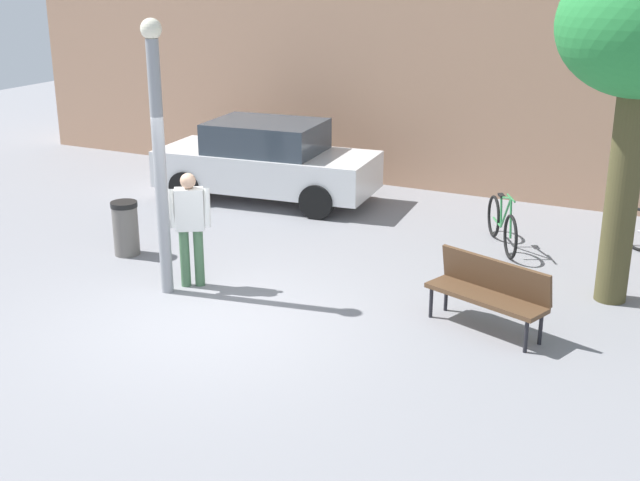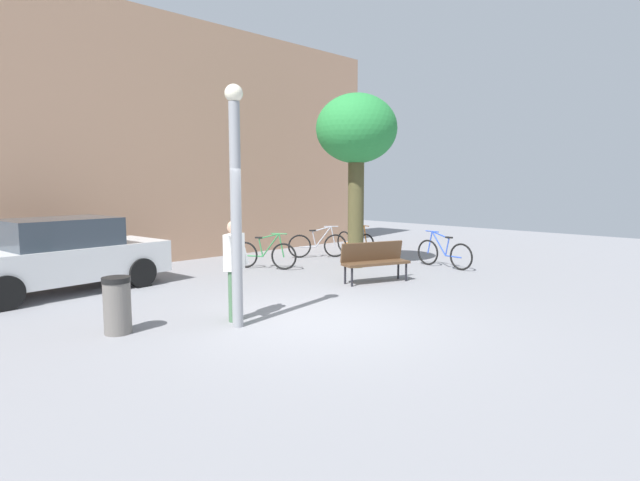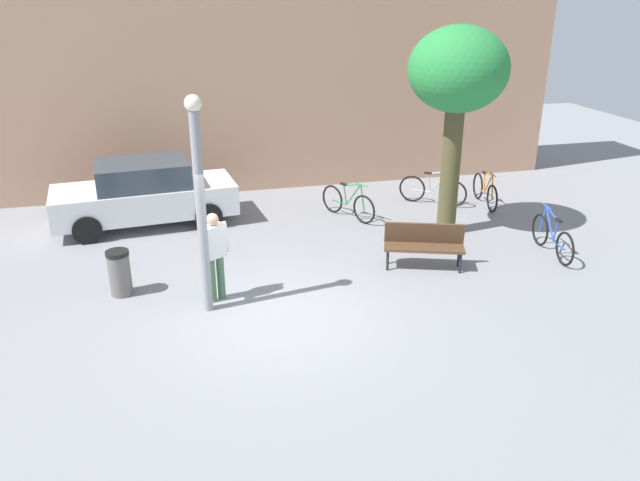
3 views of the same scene
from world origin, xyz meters
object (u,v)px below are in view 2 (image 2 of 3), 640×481
object	(u,v)px
park_bench	(374,259)
bicycle_blue	(444,253)
plaza_tree	(356,134)
lamppost	(236,196)
bicycle_green	(265,255)
person_by_lamppost	(235,263)
bicycle_silver	(318,245)
parked_car_white	(61,255)
bicycle_orange	(355,243)
trash_bin	(117,305)

from	to	relation	value
park_bench	bicycle_blue	size ratio (longest dim) A/B	0.92
park_bench	plaza_tree	size ratio (longest dim) A/B	0.36
lamppost	bicycle_green	size ratio (longest dim) A/B	2.34
lamppost	person_by_lamppost	size ratio (longest dim) A/B	2.26
bicycle_silver	parked_car_white	world-z (taller)	parked_car_white
lamppost	plaza_tree	bearing A→B (deg)	23.65
park_bench	bicycle_orange	distance (m)	4.50
bicycle_green	trash_bin	xyz separation A→B (m)	(-5.26, -3.01, 0.06)
bicycle_orange	trash_bin	world-z (taller)	bicycle_orange
person_by_lamppost	bicycle_green	world-z (taller)	person_by_lamppost
person_by_lamppost	parked_car_white	world-z (taller)	person_by_lamppost
trash_bin	plaza_tree	bearing A→B (deg)	11.80
bicycle_silver	bicycle_green	xyz separation A→B (m)	(-2.45, -0.48, -0.00)
person_by_lamppost	bicycle_green	distance (m)	5.12
person_by_lamppost	parked_car_white	size ratio (longest dim) A/B	0.38
bicycle_orange	plaza_tree	bearing A→B (deg)	-138.72
person_by_lamppost	bicycle_orange	xyz separation A→B (m)	(7.29, 3.73, -0.58)
plaza_tree	bicycle_orange	bearing A→B (deg)	41.28
person_by_lamppost	bicycle_orange	world-z (taller)	person_by_lamppost
lamppost	person_by_lamppost	bearing A→B (deg)	59.91
lamppost	bicycle_blue	distance (m)	7.54
bicycle_silver	parked_car_white	bearing A→B (deg)	178.04
plaza_tree	trash_bin	bearing A→B (deg)	-168.20
person_by_lamppost	bicycle_silver	bearing A→B (deg)	34.56
trash_bin	park_bench	bearing A→B (deg)	-1.77
bicycle_green	bicycle_orange	size ratio (longest dim) A/B	0.90
park_bench	bicycle_orange	size ratio (longest dim) A/B	0.93
bicycle_silver	plaza_tree	bearing A→B (deg)	-104.71
lamppost	bicycle_green	distance (m)	5.73
person_by_lamppost	bicycle_blue	distance (m)	7.14
plaza_tree	bicycle_orange	xyz separation A→B (m)	(1.81, 1.59, -3.18)
person_by_lamppost	bicycle_silver	world-z (taller)	person_by_lamppost
bicycle_orange	person_by_lamppost	bearing A→B (deg)	-152.89
trash_bin	bicycle_green	bearing A→B (deg)	29.79
person_by_lamppost	bicycle_orange	distance (m)	8.21
lamppost	bicycle_blue	bearing A→B (deg)	5.90
plaza_tree	bicycle_blue	world-z (taller)	plaza_tree
bicycle_silver	bicycle_green	bearing A→B (deg)	-168.88
bicycle_blue	bicycle_silver	world-z (taller)	same
person_by_lamppost	parked_car_white	bearing A→B (deg)	106.34
lamppost	parked_car_white	world-z (taller)	lamppost
park_bench	bicycle_silver	distance (m)	4.09
person_by_lamppost	plaza_tree	size ratio (longest dim) A/B	0.36
person_by_lamppost	bicycle_orange	size ratio (longest dim) A/B	0.93
bicycle_orange	parked_car_white	bearing A→B (deg)	175.66
bicycle_green	bicycle_orange	bearing A→B (deg)	1.25
bicycle_green	trash_bin	size ratio (longest dim) A/B	1.85
plaza_tree	bicycle_silver	size ratio (longest dim) A/B	3.15
bicycle_silver	bicycle_orange	xyz separation A→B (m)	(1.29, -0.40, -0.00)
plaza_tree	trash_bin	world-z (taller)	plaza_tree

